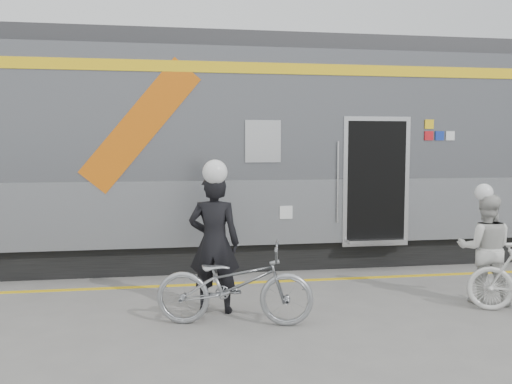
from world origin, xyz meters
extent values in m
plane|color=slate|center=(0.00, 0.00, 0.00)|extent=(90.00, 90.00, 0.00)
cube|color=black|center=(-0.19, 4.20, 0.25)|extent=(24.00, 2.70, 0.50)
cube|color=#9EA0A5|center=(-0.19, 4.20, 1.05)|extent=(24.00, 3.00, 1.10)
cube|color=#5A5C62|center=(-0.19, 4.20, 2.70)|extent=(24.00, 3.00, 2.20)
cube|color=#38383A|center=(-0.19, 4.20, 3.95)|extent=(24.00, 2.64, 0.30)
cube|color=yellow|center=(-0.19, 2.69, 3.45)|extent=(24.00, 0.02, 0.18)
cube|color=#D25E0C|center=(-1.99, 2.69, 2.50)|extent=(1.96, 0.01, 2.19)
cube|color=black|center=(0.01, 2.69, 2.25)|extent=(0.55, 0.02, 0.65)
cube|color=black|center=(2.01, 2.90, 1.55)|extent=(1.05, 0.45, 2.10)
cube|color=silver|center=(2.01, 2.69, 1.55)|extent=(1.20, 0.02, 2.25)
cylinder|color=silver|center=(1.31, 2.67, 1.55)|extent=(0.04, 0.04, 1.40)
cube|color=silver|center=(2.01, 2.65, 0.52)|extent=(1.05, 0.25, 0.06)
cube|color=yellow|center=(2.96, 2.69, 2.55)|extent=(0.16, 0.01, 0.16)
cube|color=red|center=(2.96, 2.69, 2.35)|extent=(0.16, 0.01, 0.16)
cube|color=#173199|center=(3.16, 2.69, 2.35)|extent=(0.16, 0.01, 0.16)
cube|color=silver|center=(3.36, 2.69, 2.35)|extent=(0.16, 0.01, 0.16)
cube|color=silver|center=(0.41, 2.69, 1.05)|extent=(0.22, 0.01, 0.22)
cube|color=yellow|center=(0.00, 2.15, 0.00)|extent=(24.00, 0.12, 0.01)
imported|color=black|center=(-0.97, 0.75, 0.91)|extent=(0.75, 0.57, 1.83)
imported|color=#95989C|center=(-0.77, 0.20, 0.50)|extent=(2.01, 1.07, 1.01)
imported|color=silver|center=(2.76, 0.56, 0.76)|extent=(0.91, 0.83, 1.52)
sphere|color=white|center=(-0.97, 0.75, 1.99)|extent=(0.32, 0.32, 0.32)
sphere|color=white|center=(2.76, 0.56, 1.64)|extent=(0.24, 0.24, 0.24)
camera|label=1|loc=(-1.54, -6.22, 2.19)|focal=38.00mm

